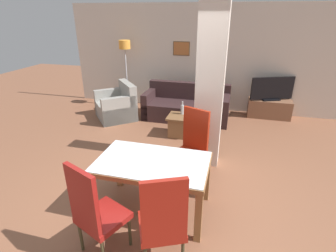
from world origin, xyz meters
name	(u,v)px	position (x,y,z in m)	size (l,w,h in m)	color
ground_plane	(154,208)	(0.00, 0.00, 0.00)	(18.00, 18.00, 0.00)	brown
back_wall	(202,59)	(0.00, 4.27, 1.35)	(7.20, 0.09, 2.70)	silver
divider_pillar	(210,88)	(0.53, 1.43, 1.35)	(0.44, 0.31, 2.70)	silver
dining_table	(153,172)	(0.00, 0.00, 0.59)	(1.43, 0.88, 0.75)	olive
dining_chair_near_left	(95,211)	(-0.36, -0.84, 0.59)	(0.60, 0.60, 1.15)	maroon
dining_chair_far_right	(192,145)	(0.36, 0.87, 0.59)	(0.60, 0.60, 1.15)	maroon
dining_chair_near_right	(163,221)	(0.36, -0.80, 0.59)	(0.61, 0.61, 1.15)	maroon
sofa	(186,107)	(-0.20, 3.40, 0.29)	(2.07, 0.89, 0.85)	#352223
armchair	(117,106)	(-1.89, 2.98, 0.30)	(1.25, 1.27, 0.88)	gray
coffee_table	(183,126)	(-0.09, 2.38, 0.23)	(0.64, 0.52, 0.45)	brown
bottle	(182,109)	(-0.13, 2.50, 0.56)	(0.07, 0.07, 0.29)	#B2B7BC
tv_stand	(269,109)	(1.81, 3.99, 0.23)	(1.04, 0.40, 0.46)	brown
tv_screen	(272,89)	(1.81, 3.99, 0.74)	(1.02, 0.46, 0.58)	black
floor_lamp	(125,52)	(-1.99, 3.89, 1.51)	(0.30, 0.30, 1.81)	#B7B7BC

